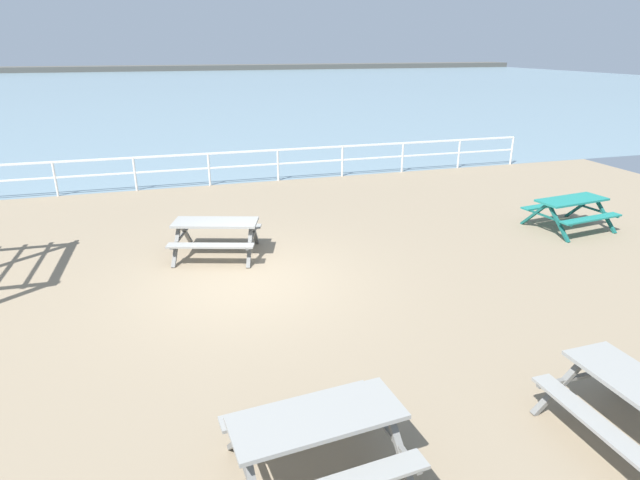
% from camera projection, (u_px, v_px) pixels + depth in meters
% --- Properties ---
extents(ground_plane, '(30.00, 24.00, 0.20)m').
position_uv_depth(ground_plane, '(247.00, 286.00, 10.18)').
color(ground_plane, gray).
extents(sea_band, '(142.00, 90.00, 0.01)m').
position_uv_depth(sea_band, '(173.00, 87.00, 57.51)').
color(sea_band, gray).
rests_on(sea_band, ground).
extents(distant_shoreline, '(142.00, 6.00, 1.80)m').
position_uv_depth(distant_shoreline, '(167.00, 70.00, 96.12)').
color(distant_shoreline, '#4C4C47').
rests_on(distant_shoreline, ground).
extents(seaward_railing, '(23.07, 0.07, 1.08)m').
position_uv_depth(seaward_railing, '(209.00, 163.00, 16.83)').
color(seaward_railing, white).
rests_on(seaward_railing, ground).
extents(picnic_table_near_left, '(2.16, 1.96, 0.80)m').
position_uv_depth(picnic_table_near_left, '(216.00, 230.00, 11.24)').
color(picnic_table_near_left, gray).
rests_on(picnic_table_near_left, ground).
extents(picnic_table_mid_centre, '(1.98, 1.74, 0.80)m').
position_uv_depth(picnic_table_mid_centre, '(571.00, 206.00, 12.86)').
color(picnic_table_mid_centre, '#1E7A70').
rests_on(picnic_table_mid_centre, ground).
extents(picnic_table_far_left, '(1.93, 1.69, 0.80)m').
position_uv_depth(picnic_table_far_left, '(318.00, 431.00, 5.37)').
color(picnic_table_far_left, gray).
rests_on(picnic_table_far_left, ground).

